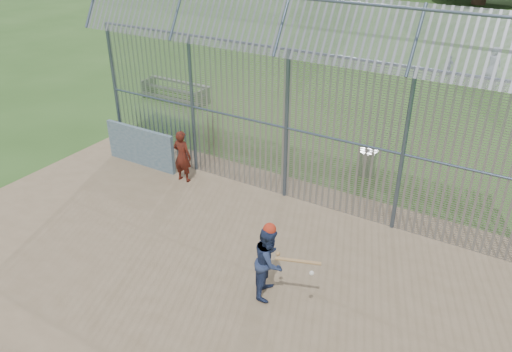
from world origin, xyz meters
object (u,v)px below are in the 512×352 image
Objects in this scene: trash_can at (367,162)px; batter at (269,261)px; onlooker at (182,156)px; bleacher at (175,91)px; dugout_wall at (141,146)px.

batter is at bearing -88.84° from trash_can.
bleacher is at bearing -52.04° from onlooker.
onlooker is (1.71, -0.14, 0.17)m from dugout_wall.
bleacher is (-4.57, 5.21, -0.38)m from onlooker.
onlooker is 6.94m from bleacher.
dugout_wall is 3.05× the size of trash_can.
batter is 1.91× the size of trash_can.
dugout_wall is 1.63× the size of onlooker.
bleacher is at bearing 166.76° from trash_can.
dugout_wall reaches higher than bleacher.
trash_can is at bearing 26.17° from dugout_wall.
dugout_wall is at bearing -153.83° from trash_can.
bleacher is at bearing 32.75° from batter.
onlooker is at bearing 41.76° from batter.
dugout_wall is at bearing -7.81° from onlooker.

